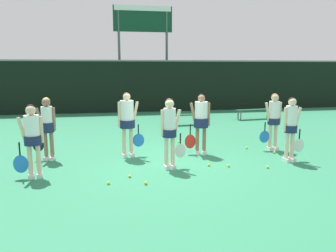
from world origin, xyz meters
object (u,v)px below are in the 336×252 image
object	(u,v)px
bench_courtside	(184,116)
player_4	(127,119)
player_3	(47,124)
player_2	(291,124)
player_5	(201,119)
tennis_ball_10	(197,147)
scoreboard	(143,30)
player_0	(32,135)
tennis_ball_5	(229,166)
tennis_ball_8	(130,176)
tennis_ball_1	(16,163)
tennis_ball_2	(108,183)
player_1	(170,128)
player_6	(274,117)
tennis_ball_7	(146,183)
tennis_ball_3	(209,165)
tennis_ball_6	(178,142)
tennis_ball_0	(247,148)
bench_far	(254,111)
tennis_ball_4	(274,152)
tennis_ball_9	(268,167)

from	to	relation	value
bench_courtside	player_4	xyz separation A→B (m)	(-2.64, -4.57, 0.65)
player_3	player_2	bearing A→B (deg)	-6.52
player_3	player_5	distance (m)	4.10
tennis_ball_10	scoreboard	bearing A→B (deg)	93.55
player_0	tennis_ball_5	bearing A→B (deg)	-7.76
player_2	tennis_ball_8	distance (m)	4.31
tennis_ball_1	tennis_ball_10	xyz separation A→B (m)	(4.96, 0.86, -0.00)
scoreboard	tennis_ball_2	world-z (taller)	scoreboard
scoreboard	tennis_ball_5	xyz separation A→B (m)	(0.83, -11.65, -4.43)
player_1	player_6	distance (m)	3.53
player_4	tennis_ball_7	bearing A→B (deg)	-92.61
player_3	tennis_ball_2	bearing A→B (deg)	-49.80
tennis_ball_3	tennis_ball_6	xyz separation A→B (m)	(-0.22, 2.61, -0.00)
tennis_ball_1	tennis_ball_0	bearing A→B (deg)	4.03
player_0	player_3	world-z (taller)	player_3
player_5	tennis_ball_7	world-z (taller)	player_5
bench_far	tennis_ball_10	distance (m)	6.42
player_0	tennis_ball_8	world-z (taller)	player_0
bench_courtside	player_5	bearing A→B (deg)	-101.39
player_4	tennis_ball_8	distance (m)	2.03
tennis_ball_4	tennis_ball_7	size ratio (longest dim) A/B	0.92
tennis_ball_8	tennis_ball_9	size ratio (longest dim) A/B	1.00
bench_courtside	tennis_ball_1	xyz separation A→B (m)	(-5.47, -4.81, -0.36)
bench_courtside	player_0	xyz separation A→B (m)	(-4.79, -5.93, 0.56)
player_1	tennis_ball_0	xyz separation A→B (m)	(2.62, 1.45, -0.96)
bench_far	tennis_ball_9	world-z (taller)	bench_far
scoreboard	player_1	distance (m)	12.00
player_6	tennis_ball_6	bearing A→B (deg)	151.46
bench_far	tennis_ball_8	distance (m)	9.66
bench_far	player_1	xyz separation A→B (m)	(-5.32, -6.78, 0.60)
scoreboard	tennis_ball_6	distance (m)	9.92
bench_courtside	tennis_ball_3	xyz separation A→B (m)	(-0.73, -5.83, -0.36)
bench_courtside	tennis_ball_6	xyz separation A→B (m)	(-0.95, -3.22, -0.36)
player_3	player_4	size ratio (longest dim) A/B	0.94
tennis_ball_5	tennis_ball_1	bearing A→B (deg)	167.29
bench_courtside	player_6	size ratio (longest dim) A/B	1.15
bench_courtside	tennis_ball_1	distance (m)	7.30
player_2	tennis_ball_5	xyz separation A→B (m)	(-1.73, -0.21, -0.94)
player_2	player_3	size ratio (longest dim) A/B	1.01
tennis_ball_5	tennis_ball_7	world-z (taller)	tennis_ball_7
bench_courtside	player_4	bearing A→B (deg)	-123.81
tennis_ball_5	tennis_ball_10	distance (m)	2.04
player_2	player_5	size ratio (longest dim) A/B	0.98
player_3	tennis_ball_10	bearing A→B (deg)	12.61
tennis_ball_0	tennis_ball_8	xyz separation A→B (m)	(-3.61, -1.97, -0.00)
bench_far	scoreboard	bearing A→B (deg)	128.30
scoreboard	tennis_ball_6	size ratio (longest dim) A/B	89.06
bench_courtside	tennis_ball_8	distance (m)	6.90
scoreboard	tennis_ball_9	world-z (taller)	scoreboard
bench_courtside	player_5	world-z (taller)	player_5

